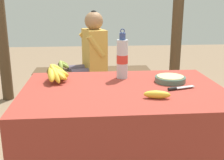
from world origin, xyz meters
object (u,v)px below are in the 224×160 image
(serving_bowl, at_px, (170,79))
(banana_bunch_green, at_px, (63,65))
(water_bottle, at_px, (122,58))
(loose_banana_front, at_px, (157,95))
(wooden_bench, at_px, (93,76))
(banana_bunch_ripe, at_px, (56,72))
(seated_vendor, at_px, (90,53))
(knife, at_px, (177,88))

(serving_bowl, bearing_deg, banana_bunch_green, 121.83)
(serving_bowl, bearing_deg, water_bottle, 156.88)
(water_bottle, bearing_deg, loose_banana_front, -72.37)
(wooden_bench, bearing_deg, water_bottle, -81.09)
(banana_bunch_ripe, distance_m, serving_bowl, 0.77)
(water_bottle, height_order, wooden_bench, water_bottle)
(serving_bowl, relative_size, banana_bunch_green, 0.84)
(loose_banana_front, distance_m, banana_bunch_green, 1.80)
(serving_bowl, distance_m, seated_vendor, 1.41)
(water_bottle, bearing_deg, banana_bunch_green, 113.46)
(serving_bowl, bearing_deg, wooden_bench, 110.30)
(loose_banana_front, height_order, seated_vendor, seated_vendor)
(wooden_bench, bearing_deg, loose_banana_front, -78.69)
(serving_bowl, height_order, banana_bunch_green, serving_bowl)
(serving_bowl, height_order, knife, serving_bowl)
(banana_bunch_ripe, xyz_separation_m, wooden_bench, (0.26, 1.27, -0.38))
(loose_banana_front, relative_size, banana_bunch_green, 0.64)
(knife, bearing_deg, seated_vendor, 92.00)
(knife, xyz_separation_m, seated_vendor, (-0.52, 1.48, -0.04))
(seated_vendor, bearing_deg, water_bottle, 85.30)
(serving_bowl, distance_m, banana_bunch_green, 1.60)
(serving_bowl, xyz_separation_m, loose_banana_front, (-0.17, -0.32, -0.00))
(wooden_bench, relative_size, seated_vendor, 1.18)
(knife, height_order, banana_bunch_green, knife)
(serving_bowl, xyz_separation_m, knife, (-0.00, -0.17, -0.01))
(loose_banana_front, bearing_deg, serving_bowl, 62.19)
(water_bottle, bearing_deg, seated_vendor, 100.32)
(loose_banana_front, bearing_deg, knife, 41.90)
(banana_bunch_ripe, height_order, serving_bowl, banana_bunch_ripe)
(knife, bearing_deg, water_bottle, 117.98)
(knife, xyz_separation_m, wooden_bench, (-0.50, 1.52, -0.32))
(wooden_bench, height_order, seated_vendor, seated_vendor)
(serving_bowl, relative_size, seated_vendor, 0.18)
(knife, relative_size, seated_vendor, 0.17)
(serving_bowl, distance_m, water_bottle, 0.36)
(knife, bearing_deg, loose_banana_front, -155.47)
(knife, distance_m, seated_vendor, 1.57)
(water_bottle, bearing_deg, knife, -44.66)
(banana_bunch_ripe, bearing_deg, knife, -18.14)
(water_bottle, distance_m, loose_banana_front, 0.48)
(loose_banana_front, bearing_deg, banana_bunch_green, 111.94)
(banana_bunch_ripe, xyz_separation_m, banana_bunch_green, (-0.07, 1.27, -0.23))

